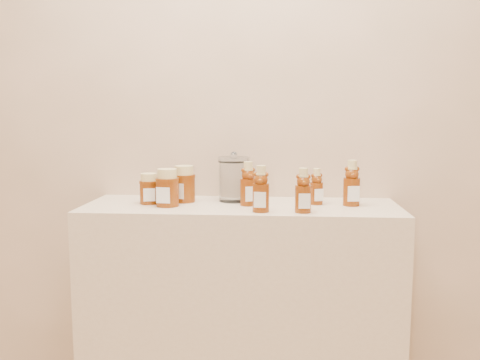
# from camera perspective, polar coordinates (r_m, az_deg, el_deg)

# --- Properties ---
(wall_back) EXTENTS (3.50, 0.02, 2.70)m
(wall_back) POSITION_cam_1_polar(r_m,az_deg,el_deg) (2.11, 0.54, 10.28)
(wall_back) COLOR tan
(wall_back) RESTS_ON ground
(display_table) EXTENTS (1.20, 0.40, 0.90)m
(display_table) POSITION_cam_1_polar(r_m,az_deg,el_deg) (2.07, 0.12, -15.16)
(display_table) COLOR beige
(display_table) RESTS_ON ground
(bear_bottle_back_left) EXTENTS (0.08, 0.08, 0.19)m
(bear_bottle_back_left) POSITION_cam_1_polar(r_m,az_deg,el_deg) (1.92, 0.92, -0.08)
(bear_bottle_back_left) COLOR #602507
(bear_bottle_back_left) RESTS_ON display_table
(bear_bottle_back_mid) EXTENTS (0.07, 0.07, 0.16)m
(bear_bottle_back_mid) POSITION_cam_1_polar(r_m,az_deg,el_deg) (1.97, 8.59, -0.46)
(bear_bottle_back_mid) COLOR #602507
(bear_bottle_back_mid) RESTS_ON display_table
(bear_bottle_back_right) EXTENTS (0.07, 0.07, 0.20)m
(bear_bottle_back_right) POSITION_cam_1_polar(r_m,az_deg,el_deg) (1.96, 12.44, 0.00)
(bear_bottle_back_right) COLOR #602507
(bear_bottle_back_right) RESTS_ON display_table
(bear_bottle_front_left) EXTENTS (0.07, 0.07, 0.19)m
(bear_bottle_front_left) POSITION_cam_1_polar(r_m,az_deg,el_deg) (1.80, 2.37, -0.65)
(bear_bottle_front_left) COLOR #602507
(bear_bottle_front_left) RESTS_ON display_table
(bear_bottle_front_right) EXTENTS (0.07, 0.07, 0.18)m
(bear_bottle_front_right) POSITION_cam_1_polar(r_m,az_deg,el_deg) (1.80, 7.11, -0.84)
(bear_bottle_front_right) COLOR #602507
(bear_bottle_front_right) RESTS_ON display_table
(honey_jar_left) EXTENTS (0.09, 0.09, 0.12)m
(honey_jar_left) POSITION_cam_1_polar(r_m,az_deg,el_deg) (1.99, -10.18, -0.96)
(honey_jar_left) COLOR #602507
(honey_jar_left) RESTS_ON display_table
(honey_jar_back) EXTENTS (0.12, 0.12, 0.14)m
(honey_jar_back) POSITION_cam_1_polar(r_m,az_deg,el_deg) (2.01, -6.30, -0.43)
(honey_jar_back) COLOR #602507
(honey_jar_back) RESTS_ON display_table
(honey_jar_front) EXTENTS (0.10, 0.10, 0.14)m
(honey_jar_front) POSITION_cam_1_polar(r_m,az_deg,el_deg) (1.93, -8.16, -0.85)
(honey_jar_front) COLOR #602507
(honey_jar_front) RESTS_ON display_table
(glass_canister) EXTENTS (0.16, 0.16, 0.19)m
(glass_canister) POSITION_cam_1_polar(r_m,az_deg,el_deg) (2.01, -0.71, 0.31)
(glass_canister) COLOR white
(glass_canister) RESTS_ON display_table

